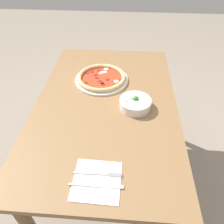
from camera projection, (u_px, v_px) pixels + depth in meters
ground_plane at (108, 175)px, 1.74m from camera, size 8.00×8.00×0.00m
dining_table at (106, 116)px, 1.31m from camera, size 1.28×0.79×0.75m
pizza at (102, 78)px, 1.39m from camera, size 0.34×0.34×0.04m
bowl at (135, 103)px, 1.18m from camera, size 0.17×0.17×0.07m
napkin at (97, 181)px, 0.87m from camera, size 0.19×0.19×0.00m
fork at (97, 174)px, 0.89m from camera, size 0.02×0.20×0.00m
knife at (94, 185)px, 0.85m from camera, size 0.02×0.22×0.01m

